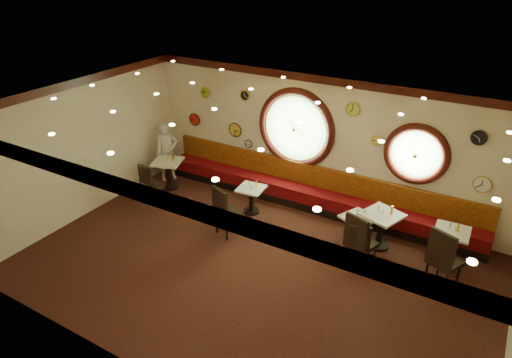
# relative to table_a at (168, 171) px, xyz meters

# --- Properties ---
(floor) EXTENTS (9.00, 6.00, 0.00)m
(floor) POSITION_rel_table_a_xyz_m (3.65, -1.78, -0.49)
(floor) COLOR black
(floor) RESTS_ON ground
(ceiling) EXTENTS (9.00, 6.00, 0.02)m
(ceiling) POSITION_rel_table_a_xyz_m (3.65, -1.78, 2.71)
(ceiling) COLOR gold
(ceiling) RESTS_ON wall_back
(wall_back) EXTENTS (9.00, 0.02, 3.20)m
(wall_back) POSITION_rel_table_a_xyz_m (3.65, 1.22, 1.11)
(wall_back) COLOR beige
(wall_back) RESTS_ON floor
(wall_front) EXTENTS (9.00, 0.02, 3.20)m
(wall_front) POSITION_rel_table_a_xyz_m (3.65, -4.78, 1.11)
(wall_front) COLOR beige
(wall_front) RESTS_ON floor
(wall_left) EXTENTS (0.02, 6.00, 3.20)m
(wall_left) POSITION_rel_table_a_xyz_m (-0.85, -1.78, 1.11)
(wall_left) COLOR beige
(wall_left) RESTS_ON floor
(molding_back) EXTENTS (9.00, 0.10, 0.18)m
(molding_back) POSITION_rel_table_a_xyz_m (3.65, 1.17, 2.62)
(molding_back) COLOR #340D09
(molding_back) RESTS_ON wall_back
(molding_front) EXTENTS (9.00, 0.10, 0.18)m
(molding_front) POSITION_rel_table_a_xyz_m (3.65, -4.73, 2.62)
(molding_front) COLOR #340D09
(molding_front) RESTS_ON wall_back
(molding_left) EXTENTS (0.10, 6.00, 0.18)m
(molding_left) POSITION_rel_table_a_xyz_m (-0.80, -1.78, 2.62)
(molding_left) COLOR #340D09
(molding_left) RESTS_ON wall_back
(banquette_base) EXTENTS (8.00, 0.55, 0.20)m
(banquette_base) POSITION_rel_table_a_xyz_m (3.65, 0.94, -0.39)
(banquette_base) COLOR black
(banquette_base) RESTS_ON floor
(banquette_seat) EXTENTS (8.00, 0.55, 0.30)m
(banquette_seat) POSITION_rel_table_a_xyz_m (3.65, 0.94, -0.14)
(banquette_seat) COLOR #5A070D
(banquette_seat) RESTS_ON banquette_base
(banquette_back) EXTENTS (8.00, 0.10, 0.55)m
(banquette_back) POSITION_rel_table_a_xyz_m (3.65, 1.16, 0.26)
(banquette_back) COLOR #661208
(banquette_back) RESTS_ON wall_back
(porthole_left_glass) EXTENTS (1.66, 0.02, 1.66)m
(porthole_left_glass) POSITION_rel_table_a_xyz_m (3.05, 1.21, 1.36)
(porthole_left_glass) COLOR #9AD37E
(porthole_left_glass) RESTS_ON wall_back
(porthole_left_frame) EXTENTS (1.98, 0.18, 1.98)m
(porthole_left_frame) POSITION_rel_table_a_xyz_m (3.05, 1.20, 1.36)
(porthole_left_frame) COLOR #340D09
(porthole_left_frame) RESTS_ON wall_back
(porthole_left_ring) EXTENTS (1.61, 0.03, 1.61)m
(porthole_left_ring) POSITION_rel_table_a_xyz_m (3.05, 1.17, 1.36)
(porthole_left_ring) COLOR gold
(porthole_left_ring) RESTS_ON wall_back
(porthole_right_glass) EXTENTS (1.10, 0.02, 1.10)m
(porthole_right_glass) POSITION_rel_table_a_xyz_m (5.85, 1.21, 1.31)
(porthole_right_glass) COLOR #9AD37E
(porthole_right_glass) RESTS_ON wall_back
(porthole_right_frame) EXTENTS (1.38, 0.18, 1.38)m
(porthole_right_frame) POSITION_rel_table_a_xyz_m (5.85, 1.20, 1.31)
(porthole_right_frame) COLOR #340D09
(porthole_right_frame) RESTS_ON wall_back
(porthole_right_ring) EXTENTS (1.09, 0.03, 1.09)m
(porthole_right_ring) POSITION_rel_table_a_xyz_m (5.85, 1.17, 1.31)
(porthole_right_ring) COLOR gold
(porthole_right_ring) RESTS_ON wall_back
(wall_clock_0) EXTENTS (0.30, 0.03, 0.30)m
(wall_clock_0) POSITION_rel_table_a_xyz_m (4.40, 1.18, 2.06)
(wall_clock_0) COLOR #B3D041
(wall_clock_0) RESTS_ON wall_back
(wall_clock_1) EXTENTS (0.20, 0.03, 0.20)m
(wall_clock_1) POSITION_rel_table_a_xyz_m (1.75, 1.18, 0.71)
(wall_clock_1) COLOR white
(wall_clock_1) RESTS_ON wall_back
(wall_clock_2) EXTENTS (0.24, 0.03, 0.24)m
(wall_clock_2) POSITION_rel_table_a_xyz_m (1.65, 1.18, 1.96)
(wall_clock_2) COLOR black
(wall_clock_2) RESTS_ON wall_back
(wall_clock_3) EXTENTS (0.32, 0.03, 0.32)m
(wall_clock_3) POSITION_rel_table_a_xyz_m (0.05, 1.18, 1.06)
(wall_clock_3) COLOR red
(wall_clock_3) RESTS_ON wall_back
(wall_clock_4) EXTENTS (0.22, 0.03, 0.22)m
(wall_clock_4) POSITION_rel_table_a_xyz_m (5.00, 1.18, 1.46)
(wall_clock_4) COLOR #F8E652
(wall_clock_4) RESTS_ON wall_back
(wall_clock_5) EXTENTS (0.28, 0.03, 0.28)m
(wall_clock_5) POSITION_rel_table_a_xyz_m (6.95, 1.18, 1.91)
(wall_clock_5) COLOR black
(wall_clock_5) RESTS_ON wall_back
(wall_clock_6) EXTENTS (0.36, 0.03, 0.36)m
(wall_clock_6) POSITION_rel_table_a_xyz_m (1.35, 1.18, 1.01)
(wall_clock_6) COLOR gold
(wall_clock_6) RESTS_ON wall_back
(wall_clock_7) EXTENTS (0.34, 0.03, 0.34)m
(wall_clock_7) POSITION_rel_table_a_xyz_m (7.20, 1.18, 0.96)
(wall_clock_7) COLOR white
(wall_clock_7) RESTS_ON wall_back
(wall_clock_8) EXTENTS (0.26, 0.03, 0.26)m
(wall_clock_8) POSITION_rel_table_a_xyz_m (0.45, 1.18, 1.86)
(wall_clock_8) COLOR #97B925
(wall_clock_8) RESTS_ON wall_back
(table_a) EXTENTS (0.90, 0.90, 0.77)m
(table_a) POSITION_rel_table_a_xyz_m (0.00, 0.00, 0.00)
(table_a) COLOR black
(table_a) RESTS_ON floor
(table_b) EXTENTS (0.66, 0.66, 0.66)m
(table_b) POSITION_rel_table_a_xyz_m (2.51, 0.01, -0.07)
(table_b) COLOR black
(table_b) RESTS_ON floor
(table_c) EXTENTS (0.81, 0.81, 0.67)m
(table_c) POSITION_rel_table_a_xyz_m (5.12, -0.01, -0.06)
(table_c) COLOR black
(table_c) RESTS_ON floor
(table_d) EXTENTS (0.93, 0.93, 0.80)m
(table_d) POSITION_rel_table_a_xyz_m (5.56, 0.17, 0.01)
(table_d) COLOR black
(table_d) RESTS_ON floor
(table_e) EXTENTS (0.67, 0.67, 0.72)m
(table_e) POSITION_rel_table_a_xyz_m (6.90, 0.36, -0.04)
(table_e) COLOR black
(table_e) RESTS_ON floor
(chair_a) EXTENTS (0.48, 0.48, 0.65)m
(chair_a) POSITION_rel_table_a_xyz_m (0.16, -0.87, 0.11)
(chair_a) COLOR black
(chair_a) RESTS_ON floor
(chair_b) EXTENTS (0.63, 0.63, 0.72)m
(chair_b) POSITION_rel_table_a_xyz_m (2.51, -1.12, 0.18)
(chair_b) COLOR black
(chair_b) RESTS_ON floor
(chair_c) EXTENTS (0.54, 0.54, 0.64)m
(chair_c) POSITION_rel_table_a_xyz_m (5.40, -0.80, 0.10)
(chair_c) COLOR black
(chair_c) RESTS_ON floor
(chair_d) EXTENTS (0.64, 0.64, 0.74)m
(chair_d) POSITION_rel_table_a_xyz_m (5.39, -0.77, 0.20)
(chair_d) COLOR black
(chair_d) RESTS_ON floor
(chair_e) EXTENTS (0.68, 0.68, 0.76)m
(chair_e) POSITION_rel_table_a_xyz_m (6.90, -0.55, 0.21)
(chair_e) COLOR black
(chair_e) RESTS_ON floor
(condiment_a_salt) EXTENTS (0.03, 0.03, 0.09)m
(condiment_a_salt) POSITION_rel_table_a_xyz_m (-0.03, 0.07, 0.33)
(condiment_a_salt) COLOR silver
(condiment_a_salt) RESTS_ON table_a
(condiment_b_salt) EXTENTS (0.03, 0.03, 0.09)m
(condiment_b_salt) POSITION_rel_table_a_xyz_m (2.43, 0.07, 0.22)
(condiment_b_salt) COLOR #B9BABE
(condiment_b_salt) RESTS_ON table_b
(condiment_c_salt) EXTENTS (0.04, 0.04, 0.11)m
(condiment_c_salt) POSITION_rel_table_a_xyz_m (5.07, 0.07, 0.24)
(condiment_c_salt) COLOR silver
(condiment_c_salt) RESTS_ON table_c
(condiment_d_salt) EXTENTS (0.04, 0.04, 0.11)m
(condiment_d_salt) POSITION_rel_table_a_xyz_m (5.46, 0.22, 0.37)
(condiment_d_salt) COLOR silver
(condiment_d_salt) RESTS_ON table_d
(condiment_a_pepper) EXTENTS (0.03, 0.03, 0.09)m
(condiment_a_pepper) POSITION_rel_table_a_xyz_m (0.01, -0.05, 0.33)
(condiment_a_pepper) COLOR silver
(condiment_a_pepper) RESTS_ON table_a
(condiment_b_pepper) EXTENTS (0.04, 0.04, 0.10)m
(condiment_b_pepper) POSITION_rel_table_a_xyz_m (2.56, -0.05, 0.22)
(condiment_b_pepper) COLOR silver
(condiment_b_pepper) RESTS_ON table_b
(condiment_c_pepper) EXTENTS (0.03, 0.03, 0.09)m
(condiment_c_pepper) POSITION_rel_table_a_xyz_m (5.11, -0.09, 0.23)
(condiment_c_pepper) COLOR silver
(condiment_c_pepper) RESTS_ON table_c
(condiment_d_pepper) EXTENTS (0.03, 0.03, 0.09)m
(condiment_d_pepper) POSITION_rel_table_a_xyz_m (5.57, 0.14, 0.35)
(condiment_d_pepper) COLOR #B9B8BD
(condiment_d_pepper) RESTS_ON table_d
(condiment_a_bottle) EXTENTS (0.05, 0.05, 0.17)m
(condiment_a_bottle) POSITION_rel_table_a_xyz_m (0.12, 0.09, 0.37)
(condiment_a_bottle) COLOR gold
(condiment_a_bottle) RESTS_ON table_a
(condiment_b_bottle) EXTENTS (0.05, 0.05, 0.16)m
(condiment_b_bottle) POSITION_rel_table_a_xyz_m (2.60, 0.11, 0.25)
(condiment_b_bottle) COLOR gold
(condiment_b_bottle) RESTS_ON table_b
(condiment_c_bottle) EXTENTS (0.05, 0.05, 0.15)m
(condiment_c_bottle) POSITION_rel_table_a_xyz_m (5.23, 0.03, 0.26)
(condiment_c_bottle) COLOR gold
(condiment_c_bottle) RESTS_ON table_c
(condiment_d_bottle) EXTENTS (0.06, 0.06, 0.18)m
(condiment_d_bottle) POSITION_rel_table_a_xyz_m (5.72, 0.25, 0.40)
(condiment_d_bottle) COLOR orange
(condiment_d_bottle) RESTS_ON table_d
(condiment_e_salt) EXTENTS (0.03, 0.03, 0.09)m
(condiment_e_salt) POSITION_rel_table_a_xyz_m (6.83, 0.45, 0.27)
(condiment_e_salt) COLOR #B8B8BC
(condiment_e_salt) RESTS_ON table_e
(condiment_e_pepper) EXTENTS (0.03, 0.03, 0.09)m
(condiment_e_pepper) POSITION_rel_table_a_xyz_m (6.95, 0.37, 0.27)
(condiment_e_pepper) COLOR silver
(condiment_e_pepper) RESTS_ON table_e
(condiment_e_bottle) EXTENTS (0.05, 0.05, 0.15)m
(condiment_e_bottle) POSITION_rel_table_a_xyz_m (6.99, 0.39, 0.30)
(condiment_e_bottle) COLOR gold
(condiment_e_bottle) RESTS_ON table_e
(waiter) EXTENTS (0.64, 0.70, 1.60)m
(waiter) POSITION_rel_table_a_xyz_m (-0.35, 0.42, 0.31)
(waiter) COLOR silver
(waiter) RESTS_ON floor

